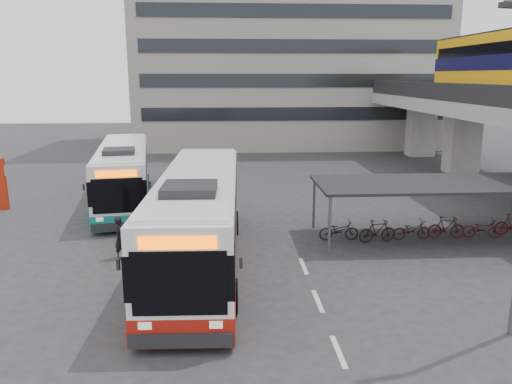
{
  "coord_description": "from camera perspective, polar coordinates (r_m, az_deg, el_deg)",
  "views": [
    {
      "loc": [
        -0.36,
        -17.58,
        7.04
      ],
      "look_at": [
        0.93,
        3.91,
        2.0
      ],
      "focal_mm": 35.0,
      "sensor_mm": 36.0,
      "label": 1
    }
  ],
  "objects": [
    {
      "name": "ground",
      "position": [
        18.94,
        -2.13,
        -8.65
      ],
      "size": [
        120.0,
        120.0,
        0.0
      ],
      "primitive_type": "plane",
      "color": "#28282B",
      "rests_on": "ground"
    },
    {
      "name": "bike_shelter",
      "position": [
        23.08,
        19.17,
        -1.61
      ],
      "size": [
        10.0,
        4.0,
        2.54
      ],
      "color": "#595B60",
      "rests_on": "ground"
    },
    {
      "name": "office_block",
      "position": [
        54.23,
        3.51,
        18.93
      ],
      "size": [
        30.0,
        15.0,
        25.0
      ],
      "primitive_type": "cube",
      "color": "gray",
      "rests_on": "ground"
    },
    {
      "name": "road_markings",
      "position": [
        16.44,
        7.08,
        -12.26
      ],
      "size": [
        0.15,
        7.6,
        0.01
      ],
      "color": "beige",
      "rests_on": "ground"
    },
    {
      "name": "bus_main",
      "position": [
        18.86,
        -6.5,
        -3.13
      ],
      "size": [
        3.14,
        12.97,
        3.81
      ],
      "rotation": [
        0.0,
        0.0,
        -0.03
      ],
      "color": "white",
      "rests_on": "ground"
    },
    {
      "name": "bus_teal",
      "position": [
        28.81,
        -14.88,
        1.92
      ],
      "size": [
        4.34,
        12.16,
        3.52
      ],
      "rotation": [
        0.0,
        0.0,
        0.15
      ],
      "color": "white",
      "rests_on": "ground"
    },
    {
      "name": "pedestrian",
      "position": [
        20.32,
        -15.24,
        -5.05
      ],
      "size": [
        0.6,
        0.72,
        1.7
      ],
      "primitive_type": "imported",
      "rotation": [
        0.0,
        0.0,
        1.22
      ],
      "color": "black",
      "rests_on": "ground"
    },
    {
      "name": "sign_totem_north",
      "position": [
        29.87,
        -27.12,
        0.9
      ],
      "size": [
        0.61,
        0.22,
        2.79
      ],
      "rotation": [
        0.0,
        0.0,
        -0.07
      ],
      "color": "#A81E0A",
      "rests_on": "ground"
    }
  ]
}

